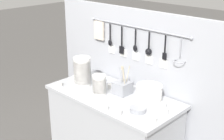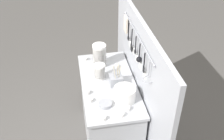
% 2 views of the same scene
% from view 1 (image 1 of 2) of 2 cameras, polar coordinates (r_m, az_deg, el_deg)
% --- Properties ---
extents(back_wall, '(1.97, 0.11, 1.64)m').
position_cam_1_polar(back_wall, '(2.93, 4.45, -4.89)').
color(back_wall, '#A8AAB2').
rests_on(back_wall, ground).
extents(bowl_stack_short_front, '(0.15, 0.15, 0.27)m').
position_cam_1_polar(bowl_stack_short_front, '(2.80, -5.47, -0.29)').
color(bowl_stack_short_front, white).
rests_on(bowl_stack_short_front, counter).
extents(bowl_stack_wide_centre, '(0.11, 0.11, 0.18)m').
position_cam_1_polar(bowl_stack_wide_centre, '(2.62, -2.35, -2.76)').
color(bowl_stack_wide_centre, white).
rests_on(bowl_stack_wide_centre, counter).
extents(plate_stack, '(0.21, 0.21, 0.14)m').
position_cam_1_polar(plate_stack, '(2.53, 6.77, -4.28)').
color(plate_stack, white).
rests_on(plate_stack, counter).
extents(steel_mixing_bowl, '(0.13, 0.13, 0.03)m').
position_cam_1_polar(steel_mixing_bowl, '(2.39, 4.78, -7.20)').
color(steel_mixing_bowl, '#93969E').
rests_on(steel_mixing_bowl, counter).
extents(cutlery_caddy, '(0.13, 0.13, 0.26)m').
position_cam_1_polar(cutlery_caddy, '(2.65, 1.89, -3.23)').
color(cutlery_caddy, '#93969E').
rests_on(cutlery_caddy, counter).
extents(cup_mid_row, '(0.05, 0.05, 0.04)m').
position_cam_1_polar(cup_mid_row, '(2.40, -1.25, -6.89)').
color(cup_mid_row, white).
rests_on(cup_mid_row, counter).
extents(cup_front_right, '(0.05, 0.05, 0.04)m').
position_cam_1_polar(cup_front_right, '(2.85, -9.55, -2.57)').
color(cup_front_right, white).
rests_on(cup_front_right, counter).
extents(cup_front_left, '(0.05, 0.05, 0.04)m').
position_cam_1_polar(cup_front_left, '(2.26, 7.57, -8.99)').
color(cup_front_left, white).
rests_on(cup_front_left, counter).
extents(cup_centre, '(0.05, 0.05, 0.04)m').
position_cam_1_polar(cup_centre, '(2.39, 9.70, -7.38)').
color(cup_centre, white).
rests_on(cup_centre, counter).
extents(cup_back_right, '(0.05, 0.05, 0.04)m').
position_cam_1_polar(cup_back_right, '(2.78, -0.33, -2.92)').
color(cup_back_right, white).
rests_on(cup_back_right, counter).
extents(cup_beside_plates, '(0.05, 0.05, 0.04)m').
position_cam_1_polar(cup_beside_plates, '(2.47, 9.36, -6.33)').
color(cup_beside_plates, white).
rests_on(cup_beside_plates, counter).
extents(cup_edge_far, '(0.05, 0.05, 0.04)m').
position_cam_1_polar(cup_edge_far, '(2.34, 1.18, -7.73)').
color(cup_edge_far, white).
rests_on(cup_edge_far, counter).
extents(cup_back_left, '(0.05, 0.05, 0.04)m').
position_cam_1_polar(cup_back_left, '(2.98, -6.75, -1.38)').
color(cup_back_left, white).
rests_on(cup_back_left, counter).
extents(cup_by_caddy, '(0.05, 0.05, 0.04)m').
position_cam_1_polar(cup_by_caddy, '(2.90, -1.59, -1.90)').
color(cup_by_caddy, white).
rests_on(cup_by_caddy, counter).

